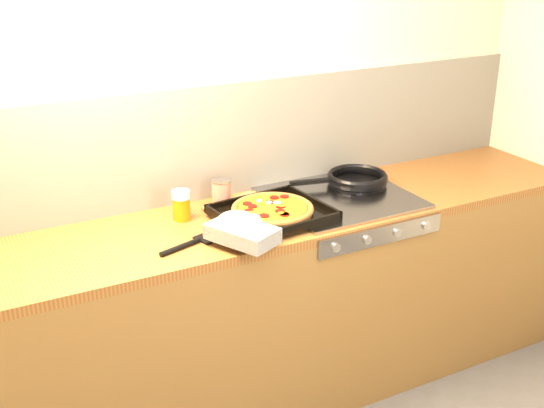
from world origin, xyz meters
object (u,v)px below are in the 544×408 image
tomato_can (221,193)px  juice_glass (181,205)px  pizza_on_tray (263,216)px  frying_pan (356,179)px

tomato_can → juice_glass: bearing=-164.2°
pizza_on_tray → tomato_can: tomato_can is taller
tomato_can → juice_glass: 0.21m
frying_pan → tomato_can: size_ratio=4.10×
tomato_can → juice_glass: juice_glass is taller
juice_glass → tomato_can: bearing=15.8°
tomato_can → juice_glass: (-0.20, -0.06, 0.00)m
juice_glass → frying_pan: bearing=-1.9°
frying_pan → juice_glass: (-0.84, 0.03, 0.02)m
frying_pan → tomato_can: (-0.63, 0.08, 0.02)m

